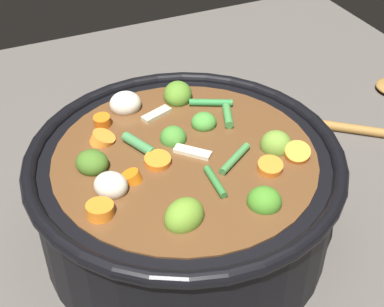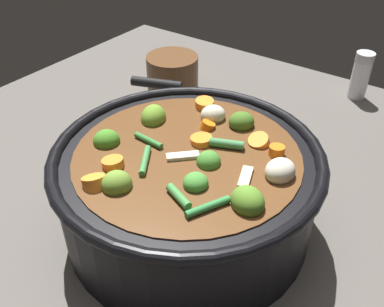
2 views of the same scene
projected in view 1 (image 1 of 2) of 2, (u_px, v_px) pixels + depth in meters
name	position (u px, v px, depth m)	size (l,w,h in m)	color
ground_plane	(186.00, 234.00, 0.64)	(1.10, 1.10, 0.00)	#514C47
cooking_pot	(185.00, 193.00, 0.60)	(0.33, 0.33, 0.14)	black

